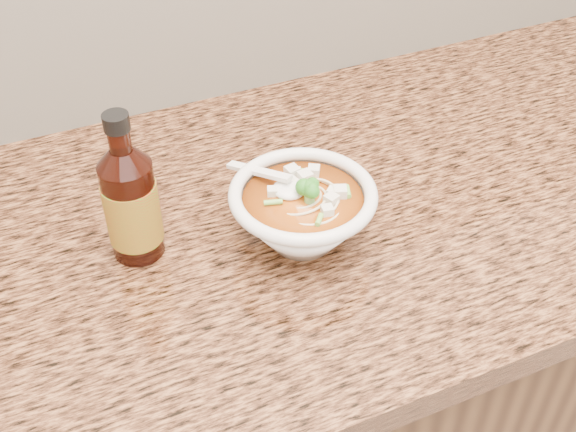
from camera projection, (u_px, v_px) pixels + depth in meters
name	position (u px, v px, depth m)	size (l,w,h in m)	color
cabinet	(293.00, 405.00, 1.29)	(4.00, 0.65, 0.86)	black
counter_slab	(295.00, 215.00, 1.00)	(4.00, 0.68, 0.04)	brown
soup_bowl	(302.00, 214.00, 0.90)	(0.18, 0.20, 0.10)	white
hot_sauce_bottle	(131.00, 204.00, 0.87)	(0.08, 0.08, 0.20)	#330D06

